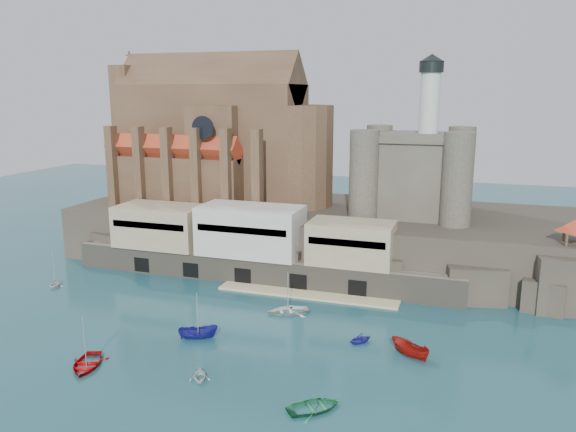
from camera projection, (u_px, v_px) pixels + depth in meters
The scene contains 14 objects.
ground at pixel (255, 338), 75.70m from camera, with size 300.00×300.00×0.00m, color #184650.
promontory at pixel (327, 234), 111.19m from camera, with size 100.00×36.00×10.00m.
quay at pixel (249, 245), 98.90m from camera, with size 70.00×12.00×13.05m.
church at pixel (220, 143), 117.11m from camera, with size 47.00×25.93×30.51m.
castle_keep at pixel (415, 170), 104.90m from camera, with size 21.20×21.20×29.30m.
rock_outcrop at pixel (572, 282), 85.92m from camera, with size 14.50×10.50×8.70m.
boat_0 at pixel (87, 367), 67.89m from camera, with size 4.58×1.33×6.42m, color #AA0204.
boat_1 at pixel (200, 379), 64.86m from camera, with size 2.85×1.74×3.30m, color silver.
boat_2 at pixel (198, 338), 75.76m from camera, with size 2.01×2.07×5.35m, color navy.
boat_3 at pixel (314, 409), 58.74m from camera, with size 4.25×1.23×5.95m, color #23834B.
boat_4 at pixel (56, 287), 95.83m from camera, with size 2.79×1.70×3.23m, color silver.
boat_5 at pixel (409, 356), 70.68m from camera, with size 2.10×2.15×5.57m, color maroon.
boat_6 at pixel (288, 313), 84.53m from camera, with size 4.52×1.31×6.33m, color white.
boat_7 at pixel (360, 343), 74.39m from camera, with size 2.87×1.75×3.32m, color #262494.
Camera 1 is at (26.27, -65.40, 32.49)m, focal length 35.00 mm.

